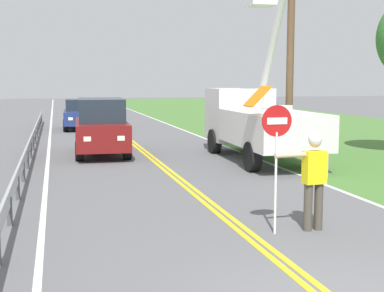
# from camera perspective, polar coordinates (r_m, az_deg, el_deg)

# --- Properties ---
(grass_verge_right) EXTENTS (16.00, 110.00, 0.01)m
(grass_verge_right) POSITION_cam_1_polar(r_m,az_deg,el_deg) (29.58, 15.96, 1.39)
(grass_verge_right) COLOR #477533
(grass_verge_right) RESTS_ON ground
(centerline_yellow_left) EXTENTS (0.11, 110.00, 0.01)m
(centerline_yellow_left) POSITION_cam_1_polar(r_m,az_deg,el_deg) (25.76, -7.12, 0.81)
(centerline_yellow_left) COLOR yellow
(centerline_yellow_left) RESTS_ON ground
(centerline_yellow_right) EXTENTS (0.11, 110.00, 0.01)m
(centerline_yellow_right) POSITION_cam_1_polar(r_m,az_deg,el_deg) (25.78, -6.73, 0.82)
(centerline_yellow_right) COLOR yellow
(centerline_yellow_right) RESTS_ON ground
(edge_line_right) EXTENTS (0.12, 110.00, 0.01)m
(edge_line_right) POSITION_cam_1_polar(r_m,az_deg,el_deg) (26.47, 0.83, 1.03)
(edge_line_right) COLOR silver
(edge_line_right) RESTS_ON ground
(edge_line_left) EXTENTS (0.12, 110.00, 0.01)m
(edge_line_left) POSITION_cam_1_polar(r_m,az_deg,el_deg) (25.56, -14.95, 0.58)
(edge_line_left) COLOR silver
(edge_line_left) RESTS_ON ground
(flagger_worker) EXTENTS (1.09, 0.26, 1.83)m
(flagger_worker) POSITION_cam_1_polar(r_m,az_deg,el_deg) (10.05, 12.85, -2.99)
(flagger_worker) COLOR #474238
(flagger_worker) RESTS_ON ground
(stop_sign_paddle) EXTENTS (0.56, 0.04, 2.33)m
(stop_sign_paddle) POSITION_cam_1_polar(r_m,az_deg,el_deg) (9.59, 9.00, 0.62)
(stop_sign_paddle) COLOR silver
(stop_sign_paddle) RESTS_ON ground
(utility_bucket_truck) EXTENTS (2.79, 6.85, 6.05)m
(utility_bucket_truck) POSITION_cam_1_polar(r_m,az_deg,el_deg) (18.92, 6.88, 2.93)
(utility_bucket_truck) COLOR silver
(utility_bucket_truck) RESTS_ON ground
(oncoming_suv_nearest) EXTENTS (2.07, 4.67, 2.10)m
(oncoming_suv_nearest) POSITION_cam_1_polar(r_m,az_deg,el_deg) (20.15, -9.66, 2.07)
(oncoming_suv_nearest) COLOR maroon
(oncoming_suv_nearest) RESTS_ON ground
(oncoming_sedan_second) EXTENTS (2.03, 4.16, 1.70)m
(oncoming_sedan_second) POSITION_cam_1_polar(r_m,az_deg,el_deg) (31.02, -11.79, 3.30)
(oncoming_sedan_second) COLOR navy
(oncoming_sedan_second) RESTS_ON ground
(utility_pole_near) EXTENTS (1.80, 0.28, 8.41)m
(utility_pole_near) POSITION_cam_1_polar(r_m,az_deg,el_deg) (20.91, 10.48, 11.36)
(utility_pole_near) COLOR brown
(utility_pole_near) RESTS_ON ground
(guardrail_left_shoulder) EXTENTS (0.10, 32.00, 0.71)m
(guardrail_left_shoulder) POSITION_cam_1_polar(r_m,az_deg,el_deg) (20.94, -16.75, 0.56)
(guardrail_left_shoulder) COLOR #9EA0A3
(guardrail_left_shoulder) RESTS_ON ground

